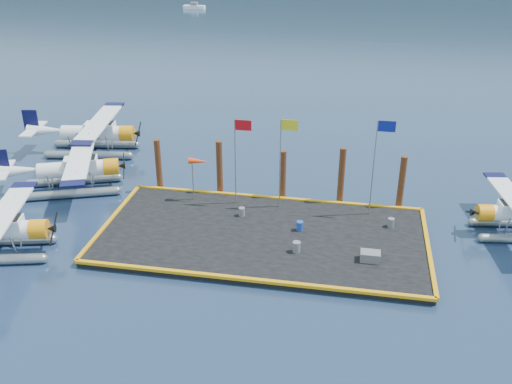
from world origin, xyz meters
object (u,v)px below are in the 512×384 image
(seaplane_c, at_px, (96,135))
(drum_2, at_px, (300,226))
(drum_5, at_px, (242,212))
(piling_2, at_px, (283,177))
(piling_1, at_px, (220,169))
(flagpole_red, at_px, (238,149))
(seaplane_b, at_px, (76,171))
(piling_3, at_px, (341,178))
(piling_4, at_px, (401,184))
(crate, at_px, (370,256))
(drum_1, at_px, (296,247))
(flagpole_yellow, at_px, (283,150))
(windsock, at_px, (199,162))
(piling_0, at_px, (159,166))
(drum_4, at_px, (391,223))
(flagpole_blue, at_px, (378,154))

(seaplane_c, relative_size, drum_2, 17.40)
(drum_5, bearing_deg, piling_2, 56.49)
(drum_2, height_order, piling_1, piling_1)
(flagpole_red, distance_m, piling_2, 4.07)
(drum_2, bearing_deg, seaplane_b, 167.83)
(drum_2, xyz_separation_m, piling_3, (2.27, 4.57, 1.44))
(piling_4, bearing_deg, crate, -104.75)
(drum_1, height_order, flagpole_yellow, flagpole_yellow)
(windsock, bearing_deg, drum_2, -22.29)
(piling_1, bearing_deg, piling_0, 180.00)
(drum_1, height_order, flagpole_red, flagpole_red)
(windsock, height_order, piling_4, piling_4)
(drum_4, bearing_deg, piling_2, 157.13)
(seaplane_b, bearing_deg, flagpole_blue, 68.26)
(piling_0, height_order, piling_2, piling_0)
(drum_1, height_order, drum_4, drum_1)
(drum_4, distance_m, crate, 4.38)
(drum_1, bearing_deg, flagpole_red, 129.84)
(drum_4, distance_m, piling_3, 4.80)
(seaplane_c, height_order, crate, seaplane_c)
(flagpole_blue, xyz_separation_m, piling_4, (1.80, 1.60, -2.69))
(seaplane_c, distance_m, flagpole_red, 16.00)
(drum_2, relative_size, piling_2, 0.16)
(drum_4, xyz_separation_m, flagpole_red, (-10.15, 1.50, 3.70))
(seaplane_b, distance_m, seaplane_c, 7.18)
(drum_2, relative_size, flagpole_red, 0.10)
(crate, height_order, piling_3, piling_3)
(flagpole_yellow, bearing_deg, windsock, 180.00)
(crate, height_order, piling_1, piling_1)
(piling_4, bearing_deg, seaplane_c, 166.26)
(seaplane_c, height_order, piling_2, piling_2)
(drum_4, bearing_deg, windsock, 173.34)
(drum_1, xyz_separation_m, piling_0, (-10.81, 7.12, 1.27))
(flagpole_yellow, bearing_deg, drum_4, -11.87)
(flagpole_yellow, bearing_deg, seaplane_c, 155.62)
(seaplane_b, bearing_deg, flagpole_yellow, 67.59)
(drum_4, height_order, piling_0, piling_0)
(drum_5, xyz_separation_m, flagpole_yellow, (2.43, 1.76, 3.82))
(drum_1, distance_m, flagpole_yellow, 6.89)
(piling_1, bearing_deg, piling_2, 0.00)
(drum_1, xyz_separation_m, piling_2, (-1.81, 7.12, 1.17))
(crate, distance_m, flagpole_red, 11.18)
(seaplane_b, xyz_separation_m, drum_1, (16.75, -6.15, -0.81))
(windsock, bearing_deg, flagpole_red, 0.00)
(piling_0, distance_m, piling_4, 17.00)
(seaplane_c, xyz_separation_m, crate, (22.67, -13.31, -0.95))
(seaplane_b, height_order, drum_5, seaplane_b)
(drum_4, height_order, windsock, windsock)
(windsock, distance_m, piling_2, 5.90)
(piling_2, bearing_deg, flagpole_yellow, -82.79)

